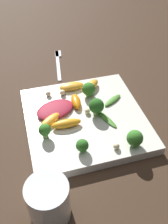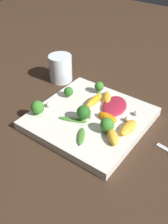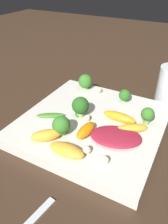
{
  "view_description": "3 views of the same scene",
  "coord_description": "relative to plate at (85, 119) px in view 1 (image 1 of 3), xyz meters",
  "views": [
    {
      "loc": [
        0.13,
        0.46,
        0.49
      ],
      "look_at": [
        -0.0,
        -0.01,
        0.03
      ],
      "focal_mm": 42.0,
      "sensor_mm": 36.0,
      "label": 1
    },
    {
      "loc": [
        -0.47,
        -0.33,
        0.48
      ],
      "look_at": [
        -0.02,
        0.01,
        0.04
      ],
      "focal_mm": 42.0,
      "sensor_mm": 36.0,
      "label": 2
    },
    {
      "loc": [
        0.17,
        -0.35,
        0.31
      ],
      "look_at": [
        -0.02,
        -0.01,
        0.04
      ],
      "focal_mm": 35.0,
      "sensor_mm": 36.0,
      "label": 3
    }
  ],
  "objects": [
    {
      "name": "macadamia_nut_3",
      "position": [
        0.08,
        -0.1,
        0.02
      ],
      "size": [
        0.01,
        0.01,
        0.01
      ],
      "color": "beige",
      "rests_on": "plate"
    },
    {
      "name": "arugula_sprig_0",
      "position": [
        -0.05,
        0.02,
        0.01
      ],
      "size": [
        0.05,
        0.08,
        0.01
      ],
      "color": "#47842D",
      "rests_on": "plate"
    },
    {
      "name": "broccoli_floret_2",
      "position": [
        0.11,
        0.04,
        0.03
      ],
      "size": [
        0.03,
        0.03,
        0.04
      ],
      "color": "#84AD5B",
      "rests_on": "plate"
    },
    {
      "name": "arugula_sprig_1",
      "position": [
        -0.09,
        -0.03,
        0.02
      ],
      "size": [
        0.06,
        0.05,
        0.01
      ],
      "color": "#47842D",
      "rests_on": "plate"
    },
    {
      "name": "orange_segment_3",
      "position": [
        0.05,
        0.02,
        0.02
      ],
      "size": [
        0.07,
        0.02,
        0.02
      ],
      "color": "orange",
      "rests_on": "plate"
    },
    {
      "name": "macadamia_nut_0",
      "position": [
        -0.01,
        -0.01,
        0.02
      ],
      "size": [
        0.01,
        0.01,
        0.01
      ],
      "color": "beige",
      "rests_on": "plate"
    },
    {
      "name": "orange_segment_4",
      "position": [
        0.09,
        -0.0,
        0.02
      ],
      "size": [
        0.07,
        0.06,
        0.02
      ],
      "color": "#FCAD33",
      "rests_on": "plate"
    },
    {
      "name": "drinking_glass",
      "position": [
        0.13,
        0.22,
        0.03
      ],
      "size": [
        0.08,
        0.08,
        0.09
      ],
      "color": "white",
      "rests_on": "ground_plane"
    },
    {
      "name": "orange_segment_0",
      "position": [
        0.01,
        -0.05,
        0.02
      ],
      "size": [
        0.03,
        0.06,
        0.02
      ],
      "color": "orange",
      "rests_on": "plate"
    },
    {
      "name": "fork",
      "position": [
        0.01,
        -0.3,
        -0.01
      ],
      "size": [
        0.04,
        0.18,
        0.01
      ],
      "color": "silver",
      "rests_on": "ground_plane"
    },
    {
      "name": "macadamia_nut_1",
      "position": [
        -0.04,
        0.12,
        0.02
      ],
      "size": [
        0.01,
        0.01,
        0.01
      ],
      "color": "beige",
      "rests_on": "plate"
    },
    {
      "name": "plate",
      "position": [
        0.0,
        0.0,
        0.0
      ],
      "size": [
        0.3,
        0.3,
        0.02
      ],
      "color": "silver",
      "rests_on": "ground_plane"
    },
    {
      "name": "radicchio_leaf_0",
      "position": [
        0.07,
        -0.04,
        0.02
      ],
      "size": [
        0.12,
        0.09,
        0.01
      ],
      "color": "maroon",
      "rests_on": "plate"
    },
    {
      "name": "broccoli_floret_1",
      "position": [
        -0.03,
        0.0,
        0.04
      ],
      "size": [
        0.04,
        0.04,
        0.05
      ],
      "color": "#84AD5B",
      "rests_on": "plate"
    },
    {
      "name": "orange_segment_2",
      "position": [
        -0.05,
        -0.1,
        0.02
      ],
      "size": [
        0.06,
        0.06,
        0.02
      ],
      "color": "#FCAD33",
      "rests_on": "plate"
    },
    {
      "name": "macadamia_nut_2",
      "position": [
        0.04,
        -0.1,
        0.02
      ],
      "size": [
        0.02,
        0.02,
        0.02
      ],
      "color": "beige",
      "rests_on": "plate"
    },
    {
      "name": "orange_segment_1",
      "position": [
        0.01,
        -0.12,
        0.02
      ],
      "size": [
        0.07,
        0.03,
        0.02
      ],
      "color": "#FCAD33",
      "rests_on": "plate"
    },
    {
      "name": "broccoli_floret_0",
      "position": [
        -0.03,
        -0.07,
        0.03
      ],
      "size": [
        0.04,
        0.04,
        0.04
      ],
      "color": "#7A9E51",
      "rests_on": "plate"
    },
    {
      "name": "ground_plane",
      "position": [
        0.0,
        0.0,
        -0.01
      ],
      "size": [
        2.4,
        2.4,
        0.0
      ],
      "primitive_type": "plane",
      "color": "#382619"
    },
    {
      "name": "broccoli_floret_4",
      "position": [
        0.04,
        0.11,
        0.03
      ],
      "size": [
        0.03,
        0.03,
        0.03
      ],
      "color": "#84AD5B",
      "rests_on": "plate"
    },
    {
      "name": "broccoli_floret_3",
      "position": [
        -0.08,
        0.12,
        0.03
      ],
      "size": [
        0.04,
        0.04,
        0.04
      ],
      "color": "#84AD5B",
      "rests_on": "plate"
    }
  ]
}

